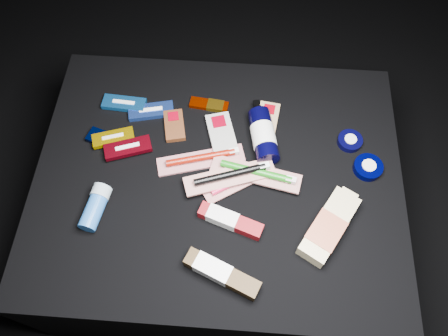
# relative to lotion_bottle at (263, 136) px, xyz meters

# --- Properties ---
(ground) EXTENTS (3.00, 3.00, 0.00)m
(ground) POSITION_rel_lotion_bottle_xyz_m (-0.12, -0.11, -0.43)
(ground) COLOR black
(ground) RESTS_ON ground
(cloth_table) EXTENTS (0.98, 0.78, 0.40)m
(cloth_table) POSITION_rel_lotion_bottle_xyz_m (-0.12, -0.11, -0.23)
(cloth_table) COLOR black
(cloth_table) RESTS_ON ground
(luna_bar_0) EXTENTS (0.14, 0.08, 0.02)m
(luna_bar_0) POSITION_rel_lotion_bottle_xyz_m (-0.32, 0.08, -0.02)
(luna_bar_0) COLOR #2549AC
(luna_bar_0) RESTS_ON cloth_table
(luna_bar_1) EXTENTS (0.13, 0.05, 0.02)m
(luna_bar_1) POSITION_rel_lotion_bottle_xyz_m (-0.40, 0.09, -0.02)
(luna_bar_1) COLOR blue
(luna_bar_1) RESTS_ON cloth_table
(luna_bar_2) EXTENTS (0.13, 0.08, 0.02)m
(luna_bar_2) POSITION_rel_lotion_bottle_xyz_m (-0.43, -0.03, -0.02)
(luna_bar_2) COLOR #000931
(luna_bar_2) RESTS_ON cloth_table
(luna_bar_3) EXTENTS (0.12, 0.08, 0.01)m
(luna_bar_3) POSITION_rel_lotion_bottle_xyz_m (-0.41, -0.03, -0.02)
(luna_bar_3) COLOR #D8AA00
(luna_bar_3) RESTS_ON cloth_table
(luna_bar_4) EXTENTS (0.13, 0.09, 0.02)m
(luna_bar_4) POSITION_rel_lotion_bottle_xyz_m (-0.36, -0.06, -0.01)
(luna_bar_4) COLOR maroon
(luna_bar_4) RESTS_ON cloth_table
(clif_bar_0) EXTENTS (0.07, 0.11, 0.02)m
(clif_bar_0) POSITION_rel_lotion_bottle_xyz_m (-0.25, 0.03, -0.02)
(clif_bar_0) COLOR #512813
(clif_bar_0) RESTS_ON cloth_table
(clif_bar_1) EXTENTS (0.10, 0.14, 0.02)m
(clif_bar_1) POSITION_rel_lotion_bottle_xyz_m (-0.12, 0.02, -0.02)
(clif_bar_1) COLOR #A7A6A0
(clif_bar_1) RESTS_ON cloth_table
(clif_bar_2) EXTENTS (0.07, 0.11, 0.02)m
(clif_bar_2) POSITION_rel_lotion_bottle_xyz_m (0.01, 0.08, -0.02)
(clif_bar_2) COLOR tan
(clif_bar_2) RESTS_ON cloth_table
(power_bar) EXTENTS (0.11, 0.05, 0.01)m
(power_bar) POSITION_rel_lotion_bottle_xyz_m (-0.15, 0.11, -0.02)
(power_bar) COLOR #7F1700
(power_bar) RESTS_ON cloth_table
(lotion_bottle) EXTENTS (0.09, 0.20, 0.06)m
(lotion_bottle) POSITION_rel_lotion_bottle_xyz_m (0.00, 0.00, 0.00)
(lotion_bottle) COLOR black
(lotion_bottle) RESTS_ON cloth_table
(cream_tin_upper) EXTENTS (0.07, 0.07, 0.02)m
(cream_tin_upper) POSITION_rel_lotion_bottle_xyz_m (0.24, 0.01, -0.02)
(cream_tin_upper) COLOR black
(cream_tin_upper) RESTS_ON cloth_table
(cream_tin_lower) EXTENTS (0.08, 0.08, 0.02)m
(cream_tin_lower) POSITION_rel_lotion_bottle_xyz_m (0.28, -0.07, -0.02)
(cream_tin_lower) COLOR black
(cream_tin_lower) RESTS_ON cloth_table
(bodywash_bottle) EXTENTS (0.16, 0.21, 0.04)m
(bodywash_bottle) POSITION_rel_lotion_bottle_xyz_m (0.17, -0.25, -0.01)
(bodywash_bottle) COLOR beige
(bodywash_bottle) RESTS_ON cloth_table
(deodorant_stick) EXTENTS (0.07, 0.12, 0.05)m
(deodorant_stick) POSITION_rel_lotion_bottle_xyz_m (-0.41, -0.24, -0.01)
(deodorant_stick) COLOR #235CA9
(deodorant_stick) RESTS_ON cloth_table
(toothbrush_pack_0) EXTENTS (0.24, 0.12, 0.03)m
(toothbrush_pack_0) POSITION_rel_lotion_bottle_xyz_m (-0.16, -0.07, -0.02)
(toothbrush_pack_0) COLOR beige
(toothbrush_pack_0) RESTS_ON cloth_table
(toothbrush_pack_1) EXTENTS (0.18, 0.14, 0.02)m
(toothbrush_pack_1) POSITION_rel_lotion_bottle_xyz_m (-0.06, -0.14, -0.02)
(toothbrush_pack_1) COLOR beige
(toothbrush_pack_1) RESTS_ON cloth_table
(toothbrush_pack_2) EXTENTS (0.25, 0.10, 0.03)m
(toothbrush_pack_2) POSITION_rel_lotion_bottle_xyz_m (-0.01, -0.11, -0.01)
(toothbrush_pack_2) COLOR silver
(toothbrush_pack_2) RESTS_ON cloth_table
(toothbrush_pack_3) EXTENTS (0.24, 0.13, 0.03)m
(toothbrush_pack_3) POSITION_rel_lotion_bottle_xyz_m (-0.08, -0.13, -0.00)
(toothbrush_pack_3) COLOR silver
(toothbrush_pack_3) RESTS_ON cloth_table
(toothpaste_carton_red) EXTENTS (0.17, 0.09, 0.03)m
(toothpaste_carton_red) POSITION_rel_lotion_bottle_xyz_m (-0.08, -0.24, -0.02)
(toothpaste_carton_red) COLOR maroon
(toothpaste_carton_red) RESTS_ON cloth_table
(toothpaste_carton_green) EXTENTS (0.19, 0.11, 0.04)m
(toothpaste_carton_green) POSITION_rel_lotion_bottle_xyz_m (-0.09, -0.38, -0.01)
(toothpaste_carton_green) COLOR #372510
(toothpaste_carton_green) RESTS_ON cloth_table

